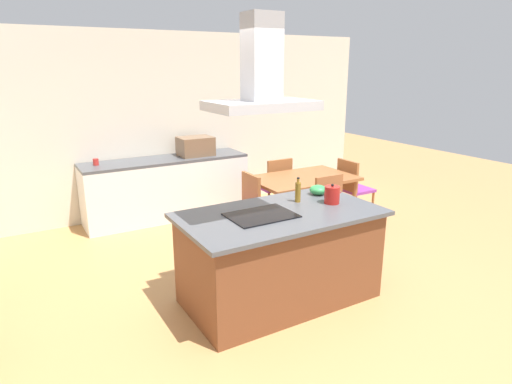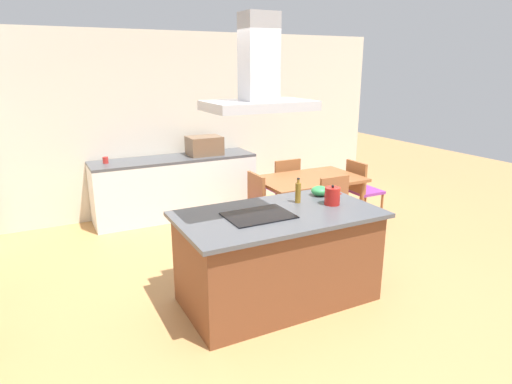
{
  "view_description": "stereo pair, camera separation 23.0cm",
  "coord_description": "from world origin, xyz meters",
  "px_view_note": "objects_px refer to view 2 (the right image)",
  "views": [
    {
      "loc": [
        -2.16,
        -3.23,
        2.22
      ],
      "look_at": [
        -0.03,
        0.4,
        1.0
      ],
      "focal_mm": 30.84,
      "sensor_mm": 36.0,
      "label": 1
    },
    {
      "loc": [
        -1.96,
        -3.34,
        2.22
      ],
      "look_at": [
        -0.03,
        0.4,
        1.0
      ],
      "focal_mm": 30.84,
      "sensor_mm": 36.0,
      "label": 2
    }
  ],
  "objects_px": {
    "chair_at_left_end": "(249,204)",
    "tea_kettle": "(332,196)",
    "chair_facing_island": "(339,208)",
    "range_hood": "(259,80)",
    "olive_oil_bottle": "(298,192)",
    "dining_table": "(309,184)",
    "chair_facing_back_wall": "(284,184)",
    "chair_at_right_end": "(361,187)",
    "cooktop": "(259,215)",
    "countertop_microwave": "(204,146)",
    "coffee_mug_red": "(106,160)",
    "mixing_bowl": "(320,191)"
  },
  "relations": [
    {
      "from": "cooktop",
      "to": "range_hood",
      "type": "height_order",
      "value": "range_hood"
    },
    {
      "from": "coffee_mug_red",
      "to": "chair_at_right_end",
      "type": "height_order",
      "value": "coffee_mug_red"
    },
    {
      "from": "tea_kettle",
      "to": "olive_oil_bottle",
      "type": "relative_size",
      "value": 0.81
    },
    {
      "from": "chair_at_right_end",
      "to": "chair_facing_island",
      "type": "relative_size",
      "value": 1.0
    },
    {
      "from": "countertop_microwave",
      "to": "chair_facing_back_wall",
      "type": "distance_m",
      "value": 1.33
    },
    {
      "from": "range_hood",
      "to": "olive_oil_bottle",
      "type": "bearing_deg",
      "value": 18.67
    },
    {
      "from": "olive_oil_bottle",
      "to": "coffee_mug_red",
      "type": "relative_size",
      "value": 2.8
    },
    {
      "from": "olive_oil_bottle",
      "to": "mixing_bowl",
      "type": "bearing_deg",
      "value": 16.99
    },
    {
      "from": "tea_kettle",
      "to": "coffee_mug_red",
      "type": "bearing_deg",
      "value": 119.36
    },
    {
      "from": "coffee_mug_red",
      "to": "cooktop",
      "type": "bearing_deg",
      "value": -73.58
    },
    {
      "from": "mixing_bowl",
      "to": "chair_at_left_end",
      "type": "bearing_deg",
      "value": 102.43
    },
    {
      "from": "tea_kettle",
      "to": "range_hood",
      "type": "relative_size",
      "value": 0.23
    },
    {
      "from": "cooktop",
      "to": "tea_kettle",
      "type": "xyz_separation_m",
      "value": [
        0.8,
        -0.03,
        0.08
      ]
    },
    {
      "from": "chair_at_left_end",
      "to": "chair_facing_island",
      "type": "height_order",
      "value": "same"
    },
    {
      "from": "cooktop",
      "to": "tea_kettle",
      "type": "relative_size",
      "value": 2.94
    },
    {
      "from": "countertop_microwave",
      "to": "dining_table",
      "type": "height_order",
      "value": "countertop_microwave"
    },
    {
      "from": "chair_at_left_end",
      "to": "range_hood",
      "type": "distance_m",
      "value": 2.24
    },
    {
      "from": "olive_oil_bottle",
      "to": "range_hood",
      "type": "bearing_deg",
      "value": -161.33
    },
    {
      "from": "chair_at_left_end",
      "to": "range_hood",
      "type": "relative_size",
      "value": 0.99
    },
    {
      "from": "olive_oil_bottle",
      "to": "tea_kettle",
      "type": "bearing_deg",
      "value": -37.81
    },
    {
      "from": "chair_at_left_end",
      "to": "tea_kettle",
      "type": "bearing_deg",
      "value": -82.88
    },
    {
      "from": "cooktop",
      "to": "dining_table",
      "type": "height_order",
      "value": "cooktop"
    },
    {
      "from": "dining_table",
      "to": "range_hood",
      "type": "height_order",
      "value": "range_hood"
    },
    {
      "from": "chair_at_right_end",
      "to": "olive_oil_bottle",
      "type": "bearing_deg",
      "value": -146.41
    },
    {
      "from": "cooktop",
      "to": "coffee_mug_red",
      "type": "height_order",
      "value": "coffee_mug_red"
    },
    {
      "from": "olive_oil_bottle",
      "to": "dining_table",
      "type": "relative_size",
      "value": 0.18
    },
    {
      "from": "dining_table",
      "to": "countertop_microwave",
      "type": "bearing_deg",
      "value": 123.81
    },
    {
      "from": "dining_table",
      "to": "chair_facing_back_wall",
      "type": "height_order",
      "value": "chair_facing_back_wall"
    },
    {
      "from": "coffee_mug_red",
      "to": "chair_facing_back_wall",
      "type": "bearing_deg",
      "value": -18.98
    },
    {
      "from": "coffee_mug_red",
      "to": "chair_at_left_end",
      "type": "xyz_separation_m",
      "value": [
        1.48,
        -1.49,
        -0.44
      ]
    },
    {
      "from": "chair_facing_island",
      "to": "chair_at_right_end",
      "type": "bearing_deg",
      "value": 36.01
    },
    {
      "from": "chair_at_right_end",
      "to": "mixing_bowl",
      "type": "bearing_deg",
      "value": -143.44
    },
    {
      "from": "cooktop",
      "to": "countertop_microwave",
      "type": "xyz_separation_m",
      "value": [
        0.58,
        2.88,
        0.13
      ]
    },
    {
      "from": "olive_oil_bottle",
      "to": "chair_facing_back_wall",
      "type": "xyz_separation_m",
      "value": [
        1.0,
        1.94,
        -0.5
      ]
    },
    {
      "from": "cooktop",
      "to": "dining_table",
      "type": "bearing_deg",
      "value": 43.43
    },
    {
      "from": "countertop_microwave",
      "to": "chair_at_right_end",
      "type": "relative_size",
      "value": 0.56
    },
    {
      "from": "olive_oil_bottle",
      "to": "chair_at_right_end",
      "type": "distance_m",
      "value": 2.35
    },
    {
      "from": "countertop_microwave",
      "to": "chair_facing_island",
      "type": "bearing_deg",
      "value": -65.45
    },
    {
      "from": "range_hood",
      "to": "dining_table",
      "type": "bearing_deg",
      "value": 43.43
    },
    {
      "from": "cooktop",
      "to": "chair_facing_island",
      "type": "height_order",
      "value": "cooktop"
    },
    {
      "from": "chair_at_left_end",
      "to": "coffee_mug_red",
      "type": "bearing_deg",
      "value": 134.89
    },
    {
      "from": "dining_table",
      "to": "chair_at_left_end",
      "type": "height_order",
      "value": "chair_at_left_end"
    },
    {
      "from": "cooktop",
      "to": "coffee_mug_red",
      "type": "bearing_deg",
      "value": 106.42
    },
    {
      "from": "countertop_microwave",
      "to": "dining_table",
      "type": "relative_size",
      "value": 0.36
    },
    {
      "from": "range_hood",
      "to": "chair_at_left_end",
      "type": "bearing_deg",
      "value": 66.94
    },
    {
      "from": "chair_facing_back_wall",
      "to": "tea_kettle",
      "type": "bearing_deg",
      "value": -108.83
    },
    {
      "from": "dining_table",
      "to": "olive_oil_bottle",
      "type": "bearing_deg",
      "value": -128.13
    },
    {
      "from": "olive_oil_bottle",
      "to": "range_hood",
      "type": "xyz_separation_m",
      "value": [
        -0.54,
        -0.18,
        1.1
      ]
    },
    {
      "from": "coffee_mug_red",
      "to": "chair_at_right_end",
      "type": "bearing_deg",
      "value": -24.21
    },
    {
      "from": "tea_kettle",
      "to": "chair_facing_island",
      "type": "height_order",
      "value": "tea_kettle"
    }
  ]
}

